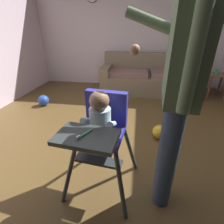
% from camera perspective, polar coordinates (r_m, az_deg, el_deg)
% --- Properties ---
extents(ground, '(6.12, 6.71, 0.10)m').
position_cam_1_polar(ground, '(2.39, 0.56, -9.75)').
color(ground, brown).
extents(wall_far, '(5.32, 0.06, 2.53)m').
position_cam_1_polar(wall_far, '(4.51, 5.74, 25.02)').
color(wall_far, silver).
rests_on(wall_far, ground).
extents(couch, '(2.16, 0.86, 0.86)m').
position_cam_1_polar(couch, '(4.12, 12.31, 11.28)').
color(couch, '#816F57').
rests_on(couch, ground).
extents(high_chair, '(0.67, 0.78, 0.96)m').
position_cam_1_polar(high_chair, '(1.37, -3.68, -4.46)').
color(high_chair, '#303636').
rests_on(high_chair, ground).
extents(adult_standing, '(0.51, 0.53, 1.71)m').
position_cam_1_polar(adult_standing, '(1.20, 21.28, 5.61)').
color(adult_standing, '#304059').
rests_on(adult_standing, ground).
extents(toy_ball, '(0.19, 0.19, 0.19)m').
position_cam_1_polar(toy_ball, '(2.40, 15.78, -6.46)').
color(toy_ball, gold).
rests_on(toy_ball, ground).
extents(toy_ball_second, '(0.20, 0.20, 0.20)m').
position_cam_1_polar(toy_ball_second, '(3.56, -22.20, 3.65)').
color(toy_ball_second, '#284CB7').
rests_on(toy_ball_second, ground).
extents(side_table, '(0.40, 0.40, 0.52)m').
position_cam_1_polar(side_table, '(4.19, 31.77, 8.93)').
color(side_table, brown).
rests_on(side_table, ground).
extents(sippy_cup, '(0.07, 0.07, 0.10)m').
position_cam_1_polar(sippy_cup, '(4.14, 31.92, 11.48)').
color(sippy_cup, green).
rests_on(sippy_cup, side_table).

